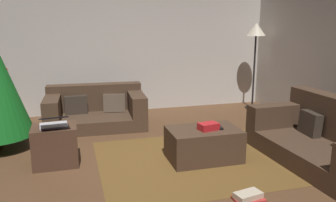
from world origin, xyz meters
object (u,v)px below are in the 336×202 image
couch_left (96,110)px  laptop (54,123)px  tv_remote (220,127)px  corner_lamp (256,36)px  couch_right (327,140)px  book_stack (248,197)px  ottoman (204,144)px  side_table (55,145)px  gift_box (208,126)px

couch_left → laptop: (-0.59, -1.58, 0.28)m
tv_remote → corner_lamp: bearing=58.7°
laptop → corner_lamp: corner_lamp is taller
couch_right → book_stack: bearing=111.7°
ottoman → tv_remote: bearing=-8.3°
book_stack → corner_lamp: 4.03m
couch_right → tv_remote: 1.31m
side_table → book_stack: bearing=-38.1°
couch_right → tv_remote: (-1.22, 0.46, 0.13)m
side_table → corner_lamp: bearing=26.9°
gift_box → tv_remote: bearing=7.3°
side_table → corner_lamp: size_ratio=0.31×
ottoman → side_table: bearing=168.9°
couch_left → tv_remote: (1.38, -1.89, 0.15)m
couch_right → side_table: bearing=73.5°
couch_right → ottoman: bearing=69.1°
tv_remote → side_table: size_ratio=0.31×
gift_box → corner_lamp: bearing=50.5°
couch_right → book_stack: size_ratio=6.32×
side_table → laptop: bearing=-85.6°
ottoman → corner_lamp: corner_lamp is taller
gift_box → laptop: bearing=169.4°
side_table → laptop: 0.31m
book_stack → corner_lamp: bearing=60.6°
laptop → book_stack: laptop is taller
gift_box → tv_remote: (0.16, 0.02, -0.03)m
couch_right → laptop: bearing=74.5°
ottoman → corner_lamp: size_ratio=0.53×
book_stack → corner_lamp: (1.86, 3.30, 1.38)m
couch_left → side_table: couch_left is taller
ottoman → book_stack: size_ratio=2.92×
gift_box → side_table: size_ratio=0.46×
laptop → tv_remote: bearing=-9.2°
couch_left → laptop: 1.71m
couch_left → book_stack: couch_left is taller
ottoman → gift_box: bearing=-51.8°
couch_left → book_stack: size_ratio=5.36×
side_table → gift_box: bearing=-12.4°
side_table → laptop: size_ratio=1.19×
gift_box → book_stack: gift_box is taller
tv_remote → gift_box: bearing=-166.8°
couch_left → corner_lamp: (3.09, 0.35, 1.15)m
couch_right → laptop: 3.29m
couch_right → gift_box: (-1.38, 0.44, 0.16)m
laptop → corner_lamp: 4.24m
couch_right → ottoman: size_ratio=2.16×
book_stack → corner_lamp: size_ratio=0.18×
corner_lamp → ottoman: bearing=-130.7°
gift_box → corner_lamp: (1.87, 2.26, 0.97)m
laptop → book_stack: (1.82, -1.37, -0.50)m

